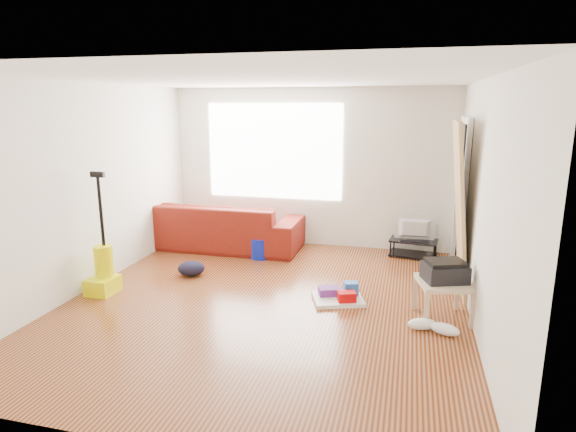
% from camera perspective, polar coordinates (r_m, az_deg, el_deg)
% --- Properties ---
extents(room, '(4.51, 5.01, 2.51)m').
position_cam_1_polar(room, '(5.42, -1.59, 2.61)').
color(room, '#4D1A09').
rests_on(room, ground).
extents(sofa, '(2.50, 0.98, 0.73)m').
position_cam_1_polar(sofa, '(7.81, -7.70, -3.67)').
color(sofa, '#60110B').
rests_on(sofa, ground).
extents(tv_stand, '(0.73, 0.47, 0.26)m').
position_cam_1_polar(tv_stand, '(7.50, 14.63, -3.62)').
color(tv_stand, black).
rests_on(tv_stand, ground).
extents(tv, '(0.59, 0.08, 0.34)m').
position_cam_1_polar(tv, '(7.42, 14.76, -1.47)').
color(tv, black).
rests_on(tv, tv_stand).
extents(side_table, '(0.63, 0.63, 0.42)m').
position_cam_1_polar(side_table, '(5.40, 17.97, -7.98)').
color(side_table, tan).
rests_on(side_table, ground).
extents(printer, '(0.51, 0.45, 0.22)m').
position_cam_1_polar(printer, '(5.34, 18.10, -6.21)').
color(printer, black).
rests_on(printer, side_table).
extents(bucket, '(0.36, 0.36, 0.30)m').
position_cam_1_polar(bucket, '(7.24, -3.30, -4.94)').
color(bucket, '#0B19A5').
rests_on(bucket, ground).
extents(toilet_paper, '(0.11, 0.11, 0.10)m').
position_cam_1_polar(toilet_paper, '(7.15, -3.34, -3.48)').
color(toilet_paper, silver).
rests_on(toilet_paper, bucket).
extents(cleaning_tray, '(0.68, 0.61, 0.20)m').
position_cam_1_polar(cleaning_tray, '(5.72, 6.13, -9.36)').
color(cleaning_tray, white).
rests_on(cleaning_tray, ground).
extents(backpack, '(0.43, 0.39, 0.20)m').
position_cam_1_polar(backpack, '(6.63, -11.36, -6.90)').
color(backpack, black).
rests_on(backpack, ground).
extents(sneakers, '(0.54, 0.27, 0.12)m').
position_cam_1_polar(sneakers, '(5.17, 16.84, -12.43)').
color(sneakers, white).
rests_on(sneakers, ground).
extents(vacuum, '(0.32, 0.36, 1.47)m').
position_cam_1_polar(vacuum, '(6.27, -21.07, -6.10)').
color(vacuum, '#E7E800').
rests_on(vacuum, ground).
extents(door_panel, '(0.26, 0.83, 2.07)m').
position_cam_1_polar(door_panel, '(6.29, 18.97, -8.49)').
color(door_panel, '#AE804F').
rests_on(door_panel, ground).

